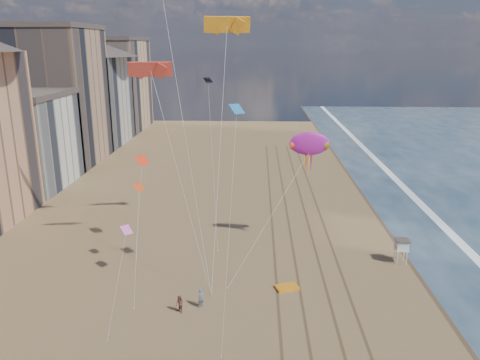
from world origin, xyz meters
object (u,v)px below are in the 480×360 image
Objects in this scene: kite_flyer_b at (180,304)px; kite_flyer_a at (201,298)px; lifeguard_stand at (402,245)px; show_kite at (309,144)px; grounded_kite at (287,287)px.

kite_flyer_a is at bearing 73.36° from kite_flyer_b.
lifeguard_stand is 0.16× the size of show_kite.
lifeguard_stand reaches higher than grounded_kite.
show_kite reaches higher than lifeguard_stand.
show_kite is 22.51m from kite_flyer_a.
kite_flyer_a is at bearing -154.83° from lifeguard_stand.
show_kite is 9.82× the size of kite_flyer_a.
lifeguard_stand reaches higher than kite_flyer_b.
lifeguard_stand reaches higher than kite_flyer_a.
kite_flyer_b is (-24.35, -11.63, -1.39)m from lifeguard_stand.
lifeguard_stand is at bearing 6.69° from grounded_kite.
kite_flyer_a is 2.22m from kite_flyer_b.
grounded_kite is at bearing -105.21° from show_kite.
kite_flyer_a is (-22.42, -10.54, -1.32)m from lifeguard_stand.
kite_flyer_b is (-13.53, -15.83, -12.52)m from show_kite.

